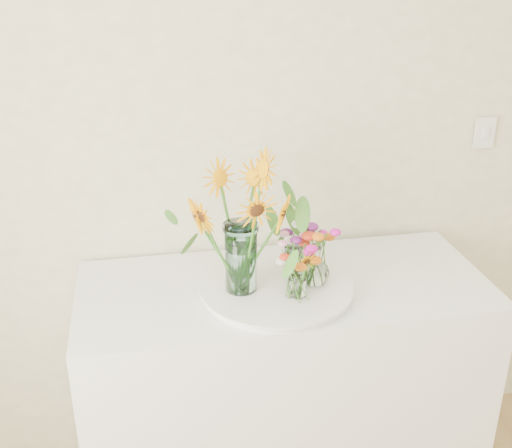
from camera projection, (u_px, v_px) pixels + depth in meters
name	position (u px, v px, depth m)	size (l,w,h in m)	color
counter	(282.00, 390.00, 2.37)	(1.40, 0.60, 0.90)	white
tray	(276.00, 290.00, 2.12)	(0.49, 0.49, 0.03)	white
mason_jar	(241.00, 258.00, 2.05)	(0.10, 0.10, 0.24)	#A1D6D7
sunflower_bouquet	(241.00, 225.00, 2.00)	(0.56, 0.56, 0.47)	#FEA605
small_vase_a	(297.00, 283.00, 2.04)	(0.06, 0.06, 0.10)	white
wildflower_posy_a	(298.00, 270.00, 2.02)	(0.20, 0.20, 0.19)	orange
small_vase_b	(315.00, 265.00, 2.11)	(0.10, 0.10, 0.14)	white
wildflower_posy_b	(315.00, 252.00, 2.09)	(0.19, 0.19, 0.23)	orange
small_vase_c	(294.00, 261.00, 2.17)	(0.06, 0.06, 0.11)	white
wildflower_posy_c	(294.00, 249.00, 2.15)	(0.20, 0.20, 0.20)	orange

